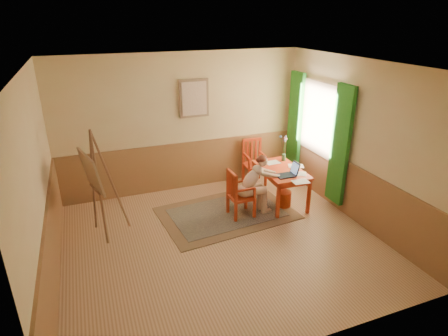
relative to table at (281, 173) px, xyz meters
name	(u,v)px	position (x,y,z in m)	size (l,w,h in m)	color
room	(222,162)	(-1.54, -0.87, 0.77)	(5.04, 4.54, 2.84)	tan
wainscot	(206,194)	(-1.54, -0.07, -0.13)	(5.00, 4.50, 1.00)	#99683F
window	(317,129)	(0.88, 0.23, 0.71)	(0.12, 2.01, 2.20)	white
wall_portrait	(194,98)	(-1.29, 1.33, 1.27)	(0.60, 0.05, 0.76)	#917154
rug	(227,213)	(-1.12, -0.04, -0.62)	(2.54, 1.82, 0.02)	#8C7251
table	(281,173)	(0.00, 0.00, 0.00)	(0.77, 1.23, 0.72)	#CE4524
chair_left	(239,194)	(-0.96, -0.21, -0.18)	(0.43, 0.41, 0.91)	#CE4524
chair_back	(254,162)	(-0.06, 1.06, -0.15)	(0.46, 0.48, 0.97)	#CE4524
figure	(254,183)	(-0.66, -0.22, 0.00)	(0.84, 0.36, 1.14)	beige
laptop	(289,173)	(-0.03, -0.33, 0.14)	(0.40, 0.25, 0.24)	#1E2338
papers	(291,171)	(0.14, -0.16, 0.09)	(0.67, 1.22, 0.00)	white
vase	(284,149)	(0.26, 0.37, 0.33)	(0.18, 0.26, 0.52)	#3F724C
wastebasket	(283,199)	(0.00, -0.16, -0.48)	(0.29, 0.29, 0.31)	#AE3615
easel	(94,175)	(-3.35, 0.04, 0.46)	(0.70, 0.82, 1.85)	#8B5F40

